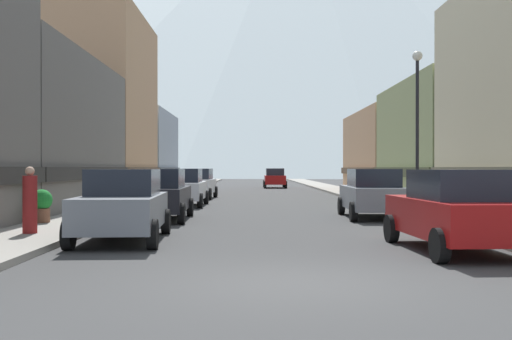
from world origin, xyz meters
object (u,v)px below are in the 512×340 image
(car_left_0, at_px, (123,205))
(pedestrian_0, at_px, (30,202))
(car_left_2, at_px, (184,187))
(car_driving_0, at_px, (275,178))
(potted_plant_0, at_px, (495,207))
(potted_plant_2, at_px, (42,204))
(car_right_1, at_px, (373,193))
(trash_bin_right, at_px, (496,209))
(potted_plant_1, at_px, (495,204))
(car_right_0, at_px, (455,210))
(car_left_1, at_px, (159,194))
(streetlamp_right, at_px, (417,107))
(car_left_3, at_px, (197,183))

(car_left_0, distance_m, pedestrian_0, 2.48)
(car_left_2, bearing_deg, car_driving_0, 78.63)
(potted_plant_0, distance_m, potted_plant_2, 14.00)
(car_right_1, bearing_deg, trash_bin_right, -61.96)
(trash_bin_right, xyz_separation_m, pedestrian_0, (-12.60, -1.71, 0.29))
(car_left_2, xyz_separation_m, potted_plant_1, (10.80, -10.13, -0.19))
(car_right_0, bearing_deg, car_left_1, 133.14)
(car_left_2, xyz_separation_m, car_right_0, (7.60, -15.95, 0.00))
(potted_plant_1, bearing_deg, car_left_0, -160.81)
(potted_plant_0, height_order, potted_plant_2, potted_plant_2)
(pedestrian_0, distance_m, streetlamp_right, 13.52)
(car_left_0, distance_m, car_left_2, 13.89)
(car_left_2, height_order, trash_bin_right, car_left_2)
(car_left_2, bearing_deg, car_left_1, -89.99)
(car_left_0, distance_m, potted_plant_2, 4.72)
(car_right_0, relative_size, potted_plant_0, 5.22)
(car_right_1, xyz_separation_m, trash_bin_right, (2.55, -4.79, -0.26))
(pedestrian_0, height_order, streetlamp_right, streetlamp_right)
(car_left_2, distance_m, car_right_0, 17.67)
(car_left_2, bearing_deg, car_right_0, -64.51)
(car_right_0, xyz_separation_m, potted_plant_0, (3.20, 5.80, -0.29))
(potted_plant_2, bearing_deg, pedestrian_0, -76.30)
(car_left_2, distance_m, car_driving_0, 27.40)
(car_left_1, distance_m, car_right_1, 7.64)
(car_driving_0, bearing_deg, car_right_1, -86.29)
(potted_plant_1, bearing_deg, potted_plant_2, -178.79)
(car_left_3, relative_size, trash_bin_right, 4.58)
(trash_bin_right, height_order, pedestrian_0, pedestrian_0)
(car_driving_0, bearing_deg, car_left_0, -97.55)
(car_right_0, height_order, potted_plant_2, car_right_0)
(car_left_0, bearing_deg, car_left_3, 89.98)
(trash_bin_right, distance_m, potted_plant_1, 1.79)
(car_left_3, distance_m, pedestrian_0, 20.95)
(trash_bin_right, height_order, potted_plant_0, trash_bin_right)
(car_right_1, relative_size, potted_plant_1, 4.37)
(car_right_1, bearing_deg, potted_plant_2, -162.43)
(trash_bin_right, relative_size, potted_plant_1, 0.96)
(car_right_1, bearing_deg, potted_plant_1, -44.29)
(car_left_2, height_order, streetlamp_right, streetlamp_right)
(car_left_0, distance_m, car_right_0, 7.88)
(potted_plant_1, xyz_separation_m, potted_plant_2, (-14.00, -0.30, -0.00))
(potted_plant_0, relative_size, potted_plant_2, 0.85)
(car_left_2, distance_m, pedestrian_0, 13.72)
(car_right_1, xyz_separation_m, car_driving_0, (-2.20, 33.87, 0.00))
(car_driving_0, bearing_deg, potted_plant_0, -81.70)
(car_driving_0, xyz_separation_m, pedestrian_0, (-7.85, -40.36, 0.04))
(car_left_1, bearing_deg, car_left_2, 90.01)
(trash_bin_right, relative_size, potted_plant_0, 1.14)
(potted_plant_0, bearing_deg, car_right_0, -118.86)
(car_right_0, height_order, potted_plant_1, car_right_0)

